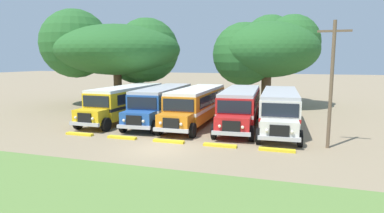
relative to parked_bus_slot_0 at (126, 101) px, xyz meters
name	(u,v)px	position (x,y,z in m)	size (l,w,h in m)	color
ground_plane	(159,149)	(6.53, -8.06, -1.58)	(220.00, 220.00, 0.00)	#937F60
parked_bus_slot_0	(126,101)	(0.00, 0.00, 0.00)	(2.83, 10.86, 2.82)	yellow
parked_bus_slot_1	(162,102)	(3.34, 0.13, 0.00)	(3.21, 10.91, 2.82)	#23519E
parked_bus_slot_2	(196,104)	(6.38, -0.03, 0.00)	(2.72, 10.85, 2.82)	orange
parked_bus_slot_3	(240,105)	(9.89, 0.19, 0.00)	(3.27, 10.93, 2.82)	red
parked_bus_slot_4	(280,108)	(12.87, -0.26, 0.00)	(3.09, 10.89, 2.82)	silver
curb_wheelstop_0	(80,134)	(0.01, -6.49, -1.51)	(2.00, 0.36, 0.15)	yellow
curb_wheelstop_1	(122,137)	(3.27, -6.49, -1.51)	(2.00, 0.36, 0.15)	yellow
curb_wheelstop_2	(169,141)	(6.53, -6.49, -1.51)	(2.00, 0.36, 0.15)	yellow
curb_wheelstop_3	(220,145)	(9.80, -6.49, -1.51)	(2.00, 0.36, 0.15)	yellow
curb_wheelstop_4	(277,150)	(13.06, -6.49, -1.51)	(2.00, 0.36, 0.15)	yellow
broad_shade_tree	(266,48)	(10.74, 12.07, 4.78)	(11.28, 11.46, 10.31)	brown
secondary_tree	(117,50)	(-5.64, 8.38, 4.66)	(15.40, 14.54, 10.69)	brown
utility_pole	(332,81)	(15.83, -4.85, 2.30)	(1.80, 0.20, 7.27)	brown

